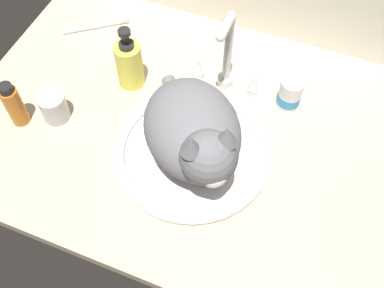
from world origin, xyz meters
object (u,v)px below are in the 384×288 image
at_px(sink_basin, 192,151).
at_px(pill_bottle, 290,94).
at_px(faucet, 226,61).
at_px(metal_jar, 54,107).
at_px(soap_pump_bottle, 129,64).
at_px(cat, 195,135).
at_px(amber_bottle, 14,105).
at_px(toothbrush, 97,26).

bearing_deg(sink_basin, pill_bottle, 52.84).
distance_m(faucet, metal_jar, 0.42).
bearing_deg(sink_basin, soap_pump_bottle, 146.80).
distance_m(cat, metal_jar, 0.36).
distance_m(sink_basin, soap_pump_bottle, 0.27).
bearing_deg(metal_jar, cat, 0.69).
bearing_deg(amber_bottle, faucet, 34.33).
relative_size(pill_bottle, toothbrush, 0.56).
relative_size(sink_basin, metal_jar, 4.95).
height_order(metal_jar, toothbrush, metal_jar).
bearing_deg(pill_bottle, sink_basin, -127.16).
height_order(cat, toothbrush, cat).
height_order(cat, metal_jar, cat).
xyz_separation_m(faucet, metal_jar, (-0.34, -0.24, -0.05)).
bearing_deg(metal_jar, amber_bottle, -151.02).
height_order(faucet, toothbrush, faucet).
xyz_separation_m(sink_basin, soap_pump_bottle, (-0.22, 0.14, 0.05)).
height_order(amber_bottle, pill_bottle, amber_bottle).
bearing_deg(metal_jar, faucet, 35.41).
distance_m(faucet, toothbrush, 0.40).
bearing_deg(faucet, toothbrush, 170.62).
relative_size(amber_bottle, pill_bottle, 1.43).
xyz_separation_m(sink_basin, pill_bottle, (0.16, 0.21, 0.03)).
height_order(sink_basin, faucet, faucet).
distance_m(pill_bottle, toothbrush, 0.56).
height_order(sink_basin, soap_pump_bottle, soap_pump_bottle).
bearing_deg(pill_bottle, toothbrush, 172.91).
relative_size(cat, metal_jar, 4.49).
bearing_deg(metal_jar, sink_basin, 3.50).
distance_m(sink_basin, amber_bottle, 0.42).
distance_m(metal_jar, amber_bottle, 0.09).
bearing_deg(pill_bottle, cat, -122.91).
height_order(amber_bottle, toothbrush, amber_bottle).
height_order(metal_jar, pill_bottle, pill_bottle).
relative_size(sink_basin, soap_pump_bottle, 2.08).
xyz_separation_m(faucet, pill_bottle, (0.16, -0.00, -0.05)).
bearing_deg(toothbrush, pill_bottle, -7.09).
relative_size(sink_basin, faucet, 1.57).
bearing_deg(faucet, cat, -86.78).
relative_size(sink_basin, cat, 1.10).
xyz_separation_m(cat, soap_pump_bottle, (-0.23, 0.16, -0.04)).
height_order(faucet, cat, faucet).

